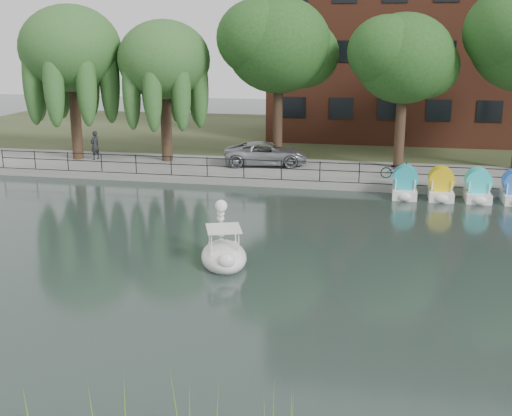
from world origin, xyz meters
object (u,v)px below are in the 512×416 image
(swan_boat, at_px, (224,251))
(bicycle, at_px, (397,169))
(pedestrian, at_px, (95,143))
(minivan, at_px, (266,152))

(swan_boat, bearing_deg, bicycle, 46.57)
(bicycle, bearing_deg, pedestrian, 79.56)
(minivan, bearing_deg, bicycle, -117.76)
(minivan, height_order, bicycle, minivan)
(bicycle, distance_m, swan_boat, 14.62)
(minivan, distance_m, pedestrian, 10.39)
(swan_boat, bearing_deg, pedestrian, 108.48)
(bicycle, relative_size, swan_boat, 0.61)
(pedestrian, relative_size, swan_boat, 0.70)
(minivan, distance_m, bicycle, 7.70)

